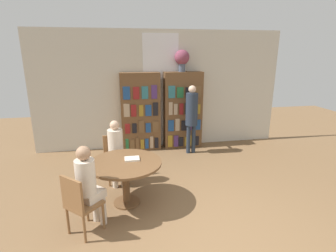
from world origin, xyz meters
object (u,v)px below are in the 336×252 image
(bookshelf_right, at_px, (183,110))
(flower_vase, at_px, (182,58))
(seated_reader_right, at_px, (88,182))
(bookshelf_left, at_px, (141,112))
(reading_table, at_px, (125,169))
(chair_near_camera, at_px, (80,202))
(seated_reader_left, at_px, (116,149))
(chair_left_side, at_px, (115,155))
(librarian_standing, at_px, (192,113))

(bookshelf_right, height_order, flower_vase, flower_vase)
(flower_vase, distance_m, seated_reader_right, 4.02)
(bookshelf_left, height_order, seated_reader_right, bookshelf_left)
(reading_table, height_order, chair_near_camera, chair_near_camera)
(seated_reader_left, bearing_deg, chair_near_camera, 59.92)
(bookshelf_left, bearing_deg, seated_reader_right, -107.69)
(bookshelf_left, distance_m, chair_left_side, 1.81)
(seated_reader_left, relative_size, librarian_standing, 0.73)
(reading_table, distance_m, librarian_standing, 2.66)
(reading_table, relative_size, seated_reader_left, 0.95)
(bookshelf_left, relative_size, chair_left_side, 2.19)
(reading_table, height_order, seated_reader_right, seated_reader_right)
(seated_reader_left, xyz_separation_m, librarian_standing, (1.81, 1.29, 0.32))
(chair_near_camera, relative_size, seated_reader_left, 0.72)
(flower_vase, relative_size, reading_table, 0.45)
(bookshelf_left, height_order, bookshelf_right, same)
(bookshelf_left, relative_size, chair_near_camera, 2.19)
(bookshelf_right, height_order, seated_reader_left, bookshelf_right)
(bookshelf_left, relative_size, seated_reader_left, 1.59)
(bookshelf_left, distance_m, seated_reader_right, 3.25)
(chair_left_side, height_order, librarian_standing, librarian_standing)
(seated_reader_left, bearing_deg, bookshelf_right, -144.85)
(seated_reader_right, bearing_deg, flower_vase, 99.45)
(reading_table, xyz_separation_m, seated_reader_right, (-0.51, -0.55, 0.10))
(reading_table, bearing_deg, chair_left_side, 101.07)
(seated_reader_right, bearing_deg, bookshelf_right, 98.87)
(seated_reader_right, bearing_deg, chair_left_side, 120.08)
(seated_reader_right, xyz_separation_m, librarian_standing, (2.18, 2.58, 0.31))
(reading_table, relative_size, seated_reader_right, 0.94)
(bookshelf_right, relative_size, seated_reader_right, 1.56)
(bookshelf_left, height_order, chair_left_side, bookshelf_left)
(bookshelf_left, bearing_deg, seated_reader_left, -108.94)
(bookshelf_right, bearing_deg, bookshelf_left, 180.00)
(seated_reader_right, height_order, librarian_standing, librarian_standing)
(chair_left_side, height_order, seated_reader_right, seated_reader_right)
(reading_table, xyz_separation_m, chair_left_side, (-0.18, 0.91, -0.12))
(librarian_standing, bearing_deg, seated_reader_left, -144.59)
(bookshelf_right, xyz_separation_m, reading_table, (-1.57, -2.53, -0.36))
(seated_reader_right, distance_m, librarian_standing, 3.39)
(chair_left_side, distance_m, librarian_standing, 2.22)
(chair_near_camera, xyz_separation_m, chair_left_side, (0.46, 1.60, 0.00))
(chair_near_camera, relative_size, librarian_standing, 0.53)
(bookshelf_right, distance_m, reading_table, 3.00)
(bookshelf_left, bearing_deg, bookshelf_right, -0.00)
(bookshelf_left, bearing_deg, chair_near_camera, -108.97)
(seated_reader_left, bearing_deg, flower_vase, -144.06)
(flower_vase, bearing_deg, chair_left_side, -136.49)
(librarian_standing, bearing_deg, bookshelf_left, 157.32)
(flower_vase, xyz_separation_m, chair_left_side, (-1.71, -1.62, -1.80))
(bookshelf_left, bearing_deg, flower_vase, 0.25)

